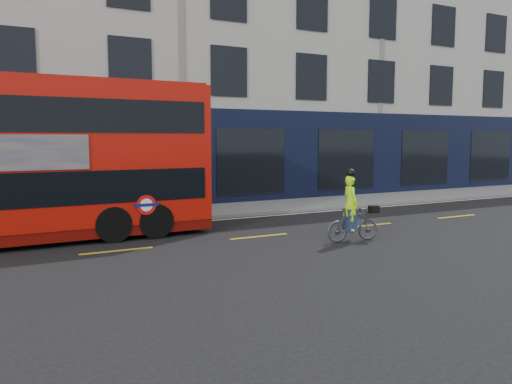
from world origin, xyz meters
TOP-DOWN VIEW (x-y plane):
  - ground at (0.00, 0.00)m, footprint 120.00×120.00m
  - pavement at (0.00, 6.50)m, footprint 60.00×3.00m
  - kerb at (0.00, 5.00)m, footprint 60.00×0.12m
  - building_terrace at (0.00, 12.94)m, footprint 50.00×10.07m
  - road_edge_line at (0.00, 4.70)m, footprint 58.00×0.10m
  - lane_dashes at (0.00, 1.50)m, footprint 58.00×0.12m
  - bus at (-6.38, 3.64)m, footprint 10.87×2.72m
  - cyclist at (1.93, -0.24)m, footprint 1.58×0.63m

SIDE VIEW (x-z plane):
  - ground at x=0.00m, z-range 0.00..0.00m
  - road_edge_line at x=0.00m, z-range 0.00..0.01m
  - lane_dashes at x=0.00m, z-range 0.00..0.01m
  - pavement at x=0.00m, z-range 0.00..0.12m
  - kerb at x=0.00m, z-range 0.00..0.13m
  - cyclist at x=1.93m, z-range -0.33..1.65m
  - bus at x=-6.38m, z-range 0.06..4.41m
  - building_terrace at x=0.00m, z-range -0.01..14.99m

